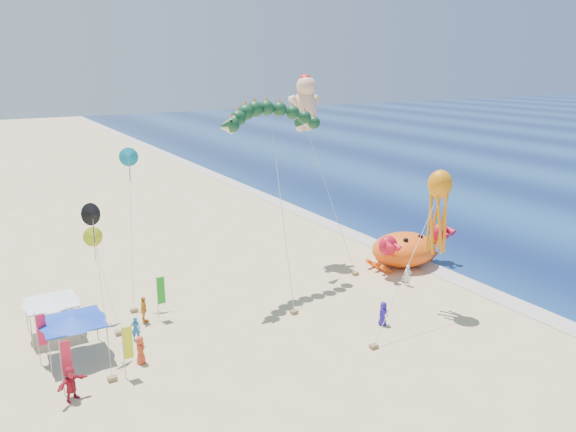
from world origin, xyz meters
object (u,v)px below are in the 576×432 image
Objects in this scene: canopy_white at (51,299)px; canopy_blue at (73,319)px; dragon_kite at (270,121)px; cherub_kite at (305,102)px; octopus_kite at (438,205)px; crab_inflatable at (405,248)px.

canopy_blue is at bearing -78.97° from canopy_white.
canopy_blue is at bearing -165.83° from dragon_kite.
cherub_kite is 1.59× the size of octopus_kite.
canopy_blue is at bearing -175.59° from crab_inflatable.
canopy_white is at bearing 101.03° from canopy_blue.
octopus_kite is (-4.33, -7.71, 6.03)m from crab_inflatable.
dragon_kite is 3.74× the size of canopy_blue.
cherub_kite is at bearing 21.53° from canopy_blue.
cherub_kite is 24.86m from canopy_white.
octopus_kite is (1.95, -13.89, -6.12)m from cherub_kite.
crab_inflatable is 0.50× the size of cherub_kite.
crab_inflatable is 10.70m from octopus_kite.
octopus_kite is (7.70, -9.45, -5.21)m from dragon_kite.
dragon_kite is 1.39× the size of octopus_kite.
canopy_blue is 3.65m from canopy_white.
canopy_white is (-23.63, 9.19, -5.10)m from octopus_kite.
crab_inflatable reaches higher than canopy_white.
dragon_kite is 13.26m from octopus_kite.
dragon_kite reaches higher than canopy_white.
cherub_kite is (5.74, 4.43, 0.90)m from dragon_kite.
cherub_kite reaches higher than crab_inflatable.
cherub_kite reaches higher than octopus_kite.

